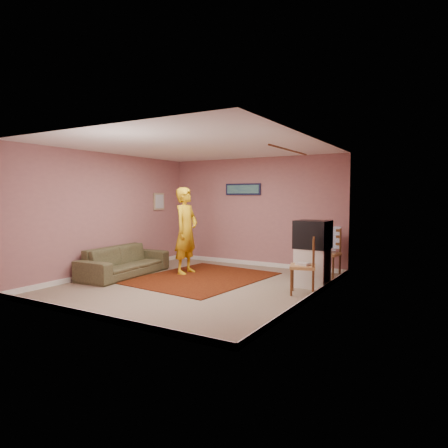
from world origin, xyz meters
The scene contains 26 objects.
ground centered at (0.00, 0.00, 0.00)m, with size 5.00×5.00×0.00m, color gray.
wall_back centered at (0.00, 2.50, 1.30)m, with size 4.50×0.02×2.60m, color #AB7170.
wall_front centered at (0.00, -2.50, 1.30)m, with size 4.50×0.02×2.60m, color #AB7170.
wall_left centered at (-2.25, 0.00, 1.30)m, with size 0.02×5.00×2.60m, color #AB7170.
wall_right centered at (2.25, 0.00, 1.30)m, with size 0.02×5.00×2.60m, color #AB7170.
ceiling centered at (0.00, 0.00, 2.60)m, with size 4.50×5.00×0.02m, color white.
baseboard_back centered at (0.00, 2.49, 0.05)m, with size 4.50×0.02×0.10m, color white.
baseboard_front centered at (0.00, -2.49, 0.05)m, with size 4.50×0.02×0.10m, color white.
baseboard_left centered at (-2.24, 0.00, 0.05)m, with size 0.02×5.00×0.10m, color white.
baseboard_right centered at (2.24, 0.00, 0.05)m, with size 0.02×5.00×0.10m, color white.
window centered at (2.24, -0.90, 1.45)m, with size 0.01×1.10×1.50m, color black.
curtain_sheer centered at (2.23, -1.05, 1.25)m, with size 0.01×0.75×2.10m, color white.
curtain_floral centered at (2.21, -0.35, 1.25)m, with size 0.01×0.35×2.10m, color beige.
curtain_rod centered at (2.20, -0.90, 2.32)m, with size 0.02×0.02×1.40m, color brown.
picture_back centered at (-0.30, 2.47, 1.85)m, with size 0.95×0.04×0.28m.
picture_left centered at (-2.22, 1.60, 1.55)m, with size 0.04×0.38×0.42m.
area_rug centered at (-0.25, 0.56, 0.01)m, with size 2.23×2.79×0.01m, color black.
tv_cabinet centered at (1.95, 0.97, 0.36)m, with size 0.56×0.51×0.72m, color white.
crt_tv centered at (1.94, 0.97, 0.98)m, with size 0.63×0.56×0.52m.
chair_a centered at (1.96, 1.94, 0.62)m, with size 0.50×0.49×0.55m.
dvd_player centered at (1.96, 1.94, 0.55)m, with size 0.33×0.23×0.06m, color #AAAAAF.
blue_throw centered at (1.96, 2.13, 0.82)m, with size 0.44×0.06×0.46m, color #8AA6E2.
chair_b centered at (1.98, 0.34, 0.60)m, with size 0.53×0.55×0.53m.
game_console centered at (1.98, 0.34, 0.52)m, with size 0.22×0.16×0.04m, color silver.
sofa centered at (-1.80, -0.05, 0.31)m, with size 2.11×0.82×0.62m, color brown.
person centered at (-0.81, 0.81, 0.93)m, with size 0.68×0.45×1.87m, color gold.
Camera 1 is at (4.25, -6.19, 1.68)m, focal length 32.00 mm.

